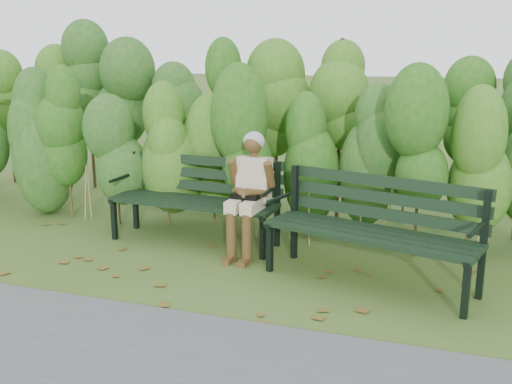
% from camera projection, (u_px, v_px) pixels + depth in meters
% --- Properties ---
extents(ground, '(80.00, 80.00, 0.00)m').
position_uv_depth(ground, '(244.00, 276.00, 5.77)').
color(ground, '#445B1C').
extents(hedge_band, '(11.04, 1.67, 2.42)m').
position_uv_depth(hedge_band, '(296.00, 123.00, 7.19)').
color(hedge_band, '#47381E').
rests_on(hedge_band, ground).
extents(leaf_litter, '(5.63, 2.13, 0.01)m').
position_uv_depth(leaf_litter, '(259.00, 283.00, 5.59)').
color(leaf_litter, brown).
rests_on(leaf_litter, ground).
extents(bench_left, '(1.92, 0.71, 0.95)m').
position_uv_depth(bench_left, '(198.00, 192.00, 6.71)').
color(bench_left, black).
rests_on(bench_left, ground).
extents(bench_right, '(2.06, 1.13, 0.98)m').
position_uv_depth(bench_right, '(375.00, 222.00, 5.51)').
color(bench_right, black).
rests_on(bench_right, ground).
extents(seated_woman, '(0.50, 0.73, 1.29)m').
position_uv_depth(seated_woman, '(250.00, 185.00, 6.24)').
color(seated_woman, '#B6AB8B').
rests_on(seated_woman, ground).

